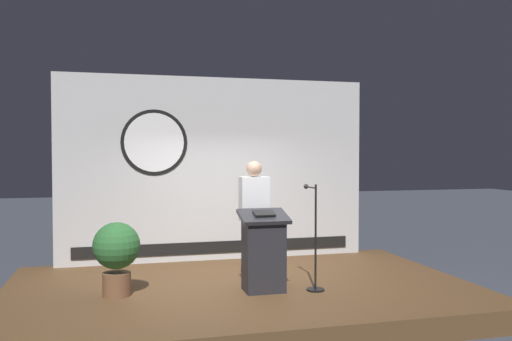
# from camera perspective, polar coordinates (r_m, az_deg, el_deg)

# --- Properties ---
(ground_plane) EXTENTS (40.00, 40.00, 0.00)m
(ground_plane) POSITION_cam_1_polar(r_m,az_deg,el_deg) (7.71, -1.65, -14.24)
(ground_plane) COLOR #383D47
(stage_platform) EXTENTS (6.40, 4.00, 0.30)m
(stage_platform) POSITION_cam_1_polar(r_m,az_deg,el_deg) (7.67, -1.65, -13.17)
(stage_platform) COLOR brown
(stage_platform) RESTS_ON ground
(banner_display) EXTENTS (5.31, 0.12, 3.13)m
(banner_display) POSITION_cam_1_polar(r_m,az_deg,el_deg) (9.22, -4.39, 0.13)
(banner_display) COLOR silver
(banner_display) RESTS_ON stage_platform
(podium) EXTENTS (0.64, 0.50, 1.09)m
(podium) POSITION_cam_1_polar(r_m,az_deg,el_deg) (7.19, 0.82, -8.67)
(podium) COLOR #26262B
(podium) RESTS_ON stage_platform
(speaker_person) EXTENTS (0.40, 0.26, 1.73)m
(speaker_person) POSITION_cam_1_polar(r_m,az_deg,el_deg) (7.59, -0.20, -5.37)
(speaker_person) COLOR black
(speaker_person) RESTS_ON stage_platform
(microphone_stand) EXTENTS (0.24, 0.53, 1.42)m
(microphone_stand) POSITION_cam_1_polar(r_m,az_deg,el_deg) (7.31, 6.22, -8.72)
(microphone_stand) COLOR black
(microphone_stand) RESTS_ON stage_platform
(potted_plant) EXTENTS (0.60, 0.60, 0.95)m
(potted_plant) POSITION_cam_1_polar(r_m,az_deg,el_deg) (7.17, -14.66, -8.35)
(potted_plant) COLOR brown
(potted_plant) RESTS_ON stage_platform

